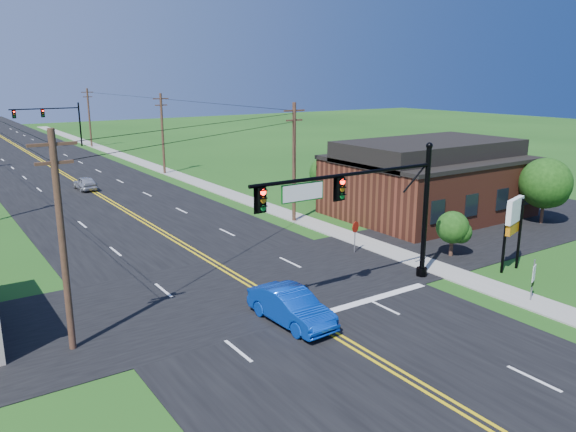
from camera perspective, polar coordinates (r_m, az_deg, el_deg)
ground at (r=21.56m, az=12.99°, el=-16.67°), size 260.00×260.00×0.00m
road_main at (r=64.79m, az=-21.15°, el=3.47°), size 16.00×220.00×0.04m
road_cross at (r=30.08m, az=-3.98°, el=-7.15°), size 70.00×10.00×0.04m
sidewalk at (r=58.77m, az=-8.86°, el=3.27°), size 2.00×160.00×0.08m
signal_mast_main at (r=28.02m, az=7.72°, el=1.28°), size 11.30×0.60×7.48m
signal_mast_far at (r=94.36m, az=-23.02°, el=9.13°), size 10.98×0.60×7.48m
brick_building at (r=46.31m, az=13.95°, el=3.04°), size 14.20×11.20×4.70m
utility_pole_left_a at (r=23.59m, az=-21.98°, el=-2.15°), size 1.80×0.28×9.00m
utility_pole_right_a at (r=42.19m, az=0.62°, el=5.67°), size 1.80×0.28×9.00m
utility_pole_right_b at (r=65.13m, az=-12.63°, el=8.31°), size 1.80×0.28×9.00m
utility_pole_right_c at (r=93.60m, az=-19.54°, el=9.51°), size 1.80×0.28×9.00m
tree_right_front at (r=46.05m, az=24.69°, el=3.04°), size 3.80×3.80×5.00m
tree_right_back at (r=49.34m, az=3.91°, el=4.37°), size 3.00×3.00×4.10m
shrub_corner at (r=35.83m, az=16.38°, el=-1.13°), size 2.00×2.00×2.86m
blue_car at (r=25.51m, az=0.32°, el=-9.26°), size 1.94×4.87×1.58m
distant_car at (r=58.31m, az=-19.91°, el=3.13°), size 1.64×3.91×1.32m
route_sign at (r=30.18m, az=23.65°, el=-5.73°), size 0.52×0.22×2.20m
stop_sign at (r=35.38m, az=6.85°, el=-1.45°), size 0.71×0.24×2.06m
pylon_sign at (r=34.01m, az=21.98°, el=-0.20°), size 2.06×0.89×4.25m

